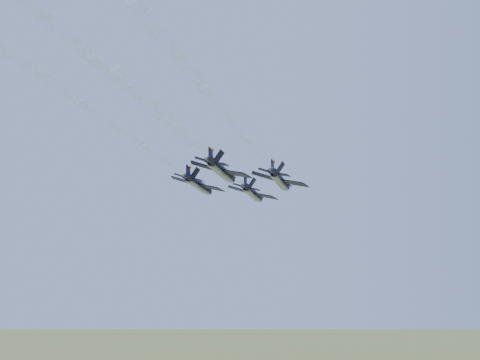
# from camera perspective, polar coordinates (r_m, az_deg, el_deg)

# --- Properties ---
(jet_lead) EXTENTS (12.49, 17.13, 4.84)m
(jet_lead) POSITION_cam_1_polar(r_m,az_deg,el_deg) (131.58, 1.43, -1.45)
(jet_lead) COLOR black
(jet_left) EXTENTS (12.49, 17.13, 4.84)m
(jet_left) POSITION_cam_1_polar(r_m,az_deg,el_deg) (121.03, -4.38, -0.54)
(jet_left) COLOR black
(jet_right) EXTENTS (12.49, 17.13, 4.84)m
(jet_right) POSITION_cam_1_polar(r_m,az_deg,el_deg) (115.87, 4.33, -0.06)
(jet_right) COLOR black
(jet_slot) EXTENTS (12.49, 17.13, 4.84)m
(jet_slot) POSITION_cam_1_polar(r_m,az_deg,el_deg) (106.21, -1.92, 0.96)
(jet_slot) COLOR black
(smoke_trail_lead) EXTENTS (14.56, 61.23, 2.03)m
(smoke_trail_lead) POSITION_cam_1_polar(r_m,az_deg,el_deg) (89.27, -6.22, 3.44)
(smoke_trail_lead) COLOR white
(smoke_trail_left) EXTENTS (14.56, 61.23, 2.03)m
(smoke_trail_left) POSITION_cam_1_polar(r_m,az_deg,el_deg) (81.20, -15.91, 5.33)
(smoke_trail_left) COLOR white
(smoke_trail_right) EXTENTS (14.56, 61.23, 2.03)m
(smoke_trail_right) POSITION_cam_1_polar(r_m,az_deg,el_deg) (73.25, -3.28, 6.73)
(smoke_trail_right) COLOR white
(smoke_trail_slot) EXTENTS (14.56, 61.23, 2.03)m
(smoke_trail_slot) POSITION_cam_1_polar(r_m,az_deg,el_deg) (66.18, -14.61, 9.11)
(smoke_trail_slot) COLOR white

